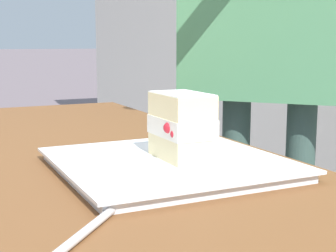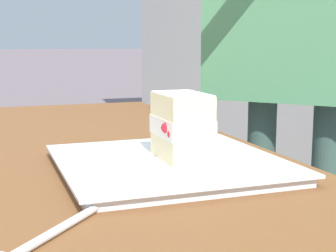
{
  "view_description": "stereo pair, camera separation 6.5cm",
  "coord_description": "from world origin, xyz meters",
  "views": [
    {
      "loc": [
        -0.75,
        0.05,
        0.91
      ],
      "look_at": [
        -0.17,
        -0.23,
        0.81
      ],
      "focal_mm": 53.8,
      "sensor_mm": 36.0,
      "label": 1
    },
    {
      "loc": [
        -0.78,
        -0.01,
        0.91
      ],
      "look_at": [
        -0.17,
        -0.23,
        0.81
      ],
      "focal_mm": 53.8,
      "sensor_mm": 36.0,
      "label": 2
    }
  ],
  "objects": [
    {
      "name": "dessert_plate",
      "position": [
        -0.17,
        -0.23,
        0.75
      ],
      "size": [
        0.28,
        0.28,
        0.02
      ],
      "color": "white",
      "rests_on": "patio_table"
    },
    {
      "name": "dessert_fork",
      "position": [
        -0.36,
        -0.05,
        0.75
      ],
      "size": [
        0.14,
        0.13,
        0.01
      ],
      "color": "silver",
      "rests_on": "patio_table"
    },
    {
      "name": "cake_slice",
      "position": [
        -0.18,
        -0.25,
        0.81
      ],
      "size": [
        0.09,
        0.07,
        0.09
      ],
      "color": "beige",
      "rests_on": "dessert_plate"
    }
  ]
}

